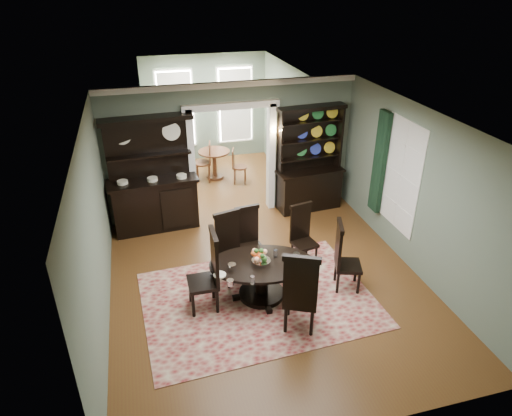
# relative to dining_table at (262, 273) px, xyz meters

# --- Properties ---
(room) EXTENTS (5.51, 6.01, 3.01)m
(room) POSITION_rel_dining_table_xyz_m (0.21, 0.25, 1.09)
(room) COLOR #553416
(room) RESTS_ON ground
(parlor) EXTENTS (3.51, 3.50, 3.01)m
(parlor) POSITION_rel_dining_table_xyz_m (0.21, 5.74, 1.03)
(parlor) COLOR #553416
(parlor) RESTS_ON ground
(doorway_trim) EXTENTS (2.08, 0.25, 2.57)m
(doorway_trim) POSITION_rel_dining_table_xyz_m (0.21, 3.21, 1.13)
(doorway_trim) COLOR white
(doorway_trim) RESTS_ON floor
(right_window) EXTENTS (0.15, 1.47, 2.12)m
(right_window) POSITION_rel_dining_table_xyz_m (2.90, 1.13, 1.12)
(right_window) COLOR white
(right_window) RESTS_ON wall_right
(wall_sconce) EXTENTS (0.27, 0.21, 0.21)m
(wall_sconce) POSITION_rel_dining_table_xyz_m (1.16, 3.05, 1.41)
(wall_sconce) COLOR gold
(wall_sconce) RESTS_ON back_wall_right
(rug) EXTENTS (3.98, 2.93, 0.01)m
(rug) POSITION_rel_dining_table_xyz_m (-0.08, -0.09, -0.48)
(rug) COLOR maroon
(rug) RESTS_ON floor
(dining_table) EXTENTS (1.93, 1.89, 0.69)m
(dining_table) POSITION_rel_dining_table_xyz_m (0.00, 0.00, 0.00)
(dining_table) COLOR black
(dining_table) RESTS_ON rug
(centerpiece) EXTENTS (1.58, 1.02, 0.26)m
(centerpiece) POSITION_rel_dining_table_xyz_m (-0.01, -0.00, 0.29)
(centerpiece) COLOR silver
(centerpiece) RESTS_ON dining_table
(chair_far_left) EXTENTS (0.58, 0.56, 1.31)m
(chair_far_left) POSITION_rel_dining_table_xyz_m (-0.39, 0.70, 0.21)
(chair_far_left) COLOR black
(chair_far_left) RESTS_ON rug
(chair_far_mid) EXTENTS (0.49, 0.47, 1.21)m
(chair_far_mid) POSITION_rel_dining_table_xyz_m (0.03, 0.99, 0.16)
(chair_far_mid) COLOR black
(chair_far_mid) RESTS_ON rug
(chair_far_right) EXTENTS (0.52, 0.50, 1.20)m
(chair_far_right) POSITION_rel_dining_table_xyz_m (1.03, 0.86, 0.15)
(chair_far_right) COLOR black
(chair_far_right) RESTS_ON rug
(chair_end_left) EXTENTS (0.50, 0.55, 1.42)m
(chair_end_left) POSITION_rel_dining_table_xyz_m (-0.89, -0.04, 0.26)
(chair_end_left) COLOR black
(chair_end_left) RESTS_ON rug
(chair_end_right) EXTENTS (0.58, 0.59, 1.29)m
(chair_end_right) POSITION_rel_dining_table_xyz_m (1.42, -0.12, 0.20)
(chair_end_right) COLOR black
(chair_end_right) RESTS_ON rug
(chair_near) EXTENTS (0.70, 0.69, 1.45)m
(chair_near) POSITION_rel_dining_table_xyz_m (0.33, -0.97, 0.28)
(chair_near) COLOR black
(chair_near) RESTS_ON rug
(sideboard) EXTENTS (1.90, 0.78, 2.45)m
(sideboard) POSITION_rel_dining_table_xyz_m (-1.57, 2.92, 0.37)
(sideboard) COLOR black
(sideboard) RESTS_ON floor
(welsh_dresser) EXTENTS (1.59, 0.70, 2.42)m
(welsh_dresser) POSITION_rel_dining_table_xyz_m (1.95, 2.94, 0.39)
(welsh_dresser) COLOR black
(welsh_dresser) RESTS_ON floor
(parlor_table) EXTENTS (0.83, 0.83, 0.77)m
(parlor_table) POSITION_rel_dining_table_xyz_m (0.14, 5.18, 0.02)
(parlor_table) COLOR #522E17
(parlor_table) RESTS_ON parlor_floor
(parlor_chair_left) EXTENTS (0.48, 0.46, 1.06)m
(parlor_chair_left) POSITION_rel_dining_table_xyz_m (-0.12, 5.06, 0.09)
(parlor_chair_left) COLOR #522E17
(parlor_chair_left) RESTS_ON parlor_floor
(parlor_chair_right) EXTENTS (0.42, 0.41, 0.92)m
(parlor_chair_right) POSITION_rel_dining_table_xyz_m (0.66, 4.73, 0.01)
(parlor_chair_right) COLOR #522E17
(parlor_chair_right) RESTS_ON parlor_floor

